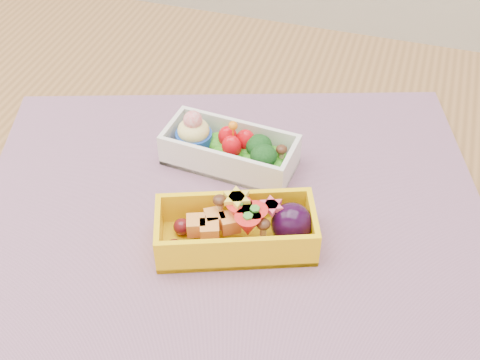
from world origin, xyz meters
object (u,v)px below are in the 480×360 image
(table, at_px, (265,266))
(placemat, at_px, (232,208))
(bento_white, at_px, (229,149))
(bento_yellow, at_px, (239,228))

(table, bearing_deg, placemat, -161.37)
(table, relative_size, bento_white, 7.73)
(table, height_order, bento_white, bento_white)
(bento_white, bearing_deg, placemat, -65.01)
(placemat, bearing_deg, table, 18.63)
(placemat, bearing_deg, bento_white, 110.26)
(bento_white, bearing_deg, table, -37.54)
(bento_yellow, bearing_deg, table, 57.70)
(table, xyz_separation_m, bento_yellow, (-0.01, -0.06, 0.12))
(table, distance_m, bento_yellow, 0.14)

